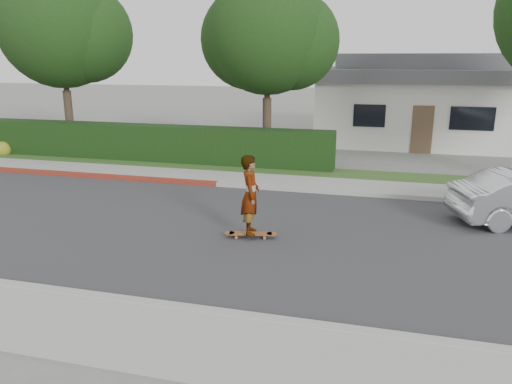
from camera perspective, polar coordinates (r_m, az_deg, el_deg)
ground at (r=13.38m, az=-14.34°, el=-3.33°), size 120.00×120.00×0.00m
road at (r=13.38m, az=-14.34°, el=-3.31°), size 60.00×8.00×0.01m
curb_near at (r=10.24m, az=-25.60°, el=-9.80°), size 60.00×0.20×0.15m
curb_far at (r=16.90m, az=-7.67°, el=1.12°), size 60.00×0.20×0.15m
curb_red_section at (r=19.34m, az=-21.51°, el=1.98°), size 12.00×0.21×0.15m
sidewalk_far at (r=17.71m, az=-6.57°, el=1.76°), size 60.00×1.60×0.12m
planting_strip at (r=19.18m, az=-4.83°, el=2.81°), size 60.00×1.60×0.10m
hedge at (r=20.76m, az=-12.18°, el=5.44°), size 15.00×1.00×1.50m
tree_left at (r=24.13m, az=-21.18°, el=16.88°), size 5.99×5.21×8.00m
tree_center at (r=20.81m, az=1.40°, el=17.28°), size 5.66×4.84×7.44m
house at (r=27.15m, az=18.61°, el=10.08°), size 10.60×8.60×4.30m
skateboard at (r=11.80m, az=-0.63°, el=-4.80°), size 1.26×0.50×0.12m
skateboarder at (r=11.51m, az=-0.64°, el=-0.33°), size 0.59×0.77×1.87m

